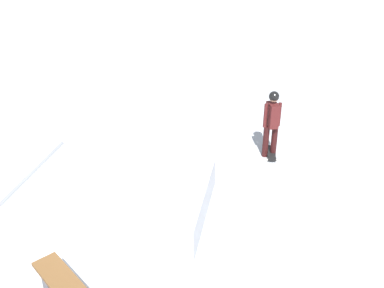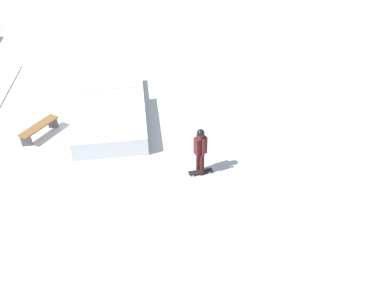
# 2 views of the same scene
# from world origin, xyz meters

# --- Properties ---
(ground_plane) EXTENTS (60.00, 60.00, 0.00)m
(ground_plane) POSITION_xyz_m (0.00, 0.00, 0.00)
(ground_plane) COLOR #B7BABF
(skate_ramp) EXTENTS (5.44, 2.69, 0.74)m
(skate_ramp) POSITION_xyz_m (1.24, -0.32, 0.32)
(skate_ramp) COLOR silver
(skate_ramp) RESTS_ON ground
(skater) EXTENTS (0.42, 0.43, 1.73)m
(skater) POSITION_xyz_m (-2.24, -3.18, 1.01)
(skater) COLOR black
(skater) RESTS_ON ground
(skateboard) EXTENTS (0.32, 0.82, 0.09)m
(skateboard) POSITION_xyz_m (-2.29, -3.19, 0.08)
(skateboard) COLOR black
(skateboard) RESTS_ON ground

